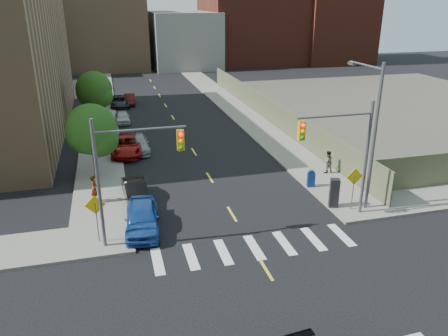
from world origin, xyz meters
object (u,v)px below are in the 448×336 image
parked_car_white (122,117)px  payphone (334,193)px  parked_car_red (127,145)px  parked_car_grey (119,101)px  pedestrian_east (328,162)px  parked_car_black (136,191)px  mailbox (311,179)px  parked_car_blue (142,217)px  parked_car_silver (137,144)px  pedestrian_west (94,189)px  parked_car_maroon (130,99)px

parked_car_white → payphone: (11.75, -24.01, 0.45)m
parked_car_red → parked_car_grey: parked_car_red is taller
parked_car_white → payphone: 26.74m
parked_car_red → parked_car_white: (0.05, 10.13, -0.12)m
parked_car_grey → pedestrian_east: bearing=-63.1°
parked_car_black → payphone: (11.80, -4.36, 0.42)m
mailbox → payphone: (-0.00, -3.22, 0.34)m
parked_car_blue → parked_car_red: parked_car_blue is taller
parked_car_grey → mailbox: 30.70m
parked_car_silver → mailbox: 15.58m
pedestrian_west → parked_car_blue: bearing=-143.7°
parked_car_grey → mailbox: mailbox is taller
parked_car_black → parked_car_grey: 27.21m
parked_car_blue → parked_car_maroon: (1.22, 32.26, -0.17)m
parked_car_maroon → parked_car_grey: bearing=-139.9°
parked_car_black → parked_car_red: (0.00, 9.53, 0.09)m
parked_car_white → payphone: bearing=-64.2°
parked_car_red → parked_car_silver: 0.99m
parked_car_black → pedestrian_east: (14.10, 0.95, 0.33)m
parked_car_maroon → payphone: payphone is taller
parked_car_red → pedestrian_east: pedestrian_east is taller
parked_car_white → mailbox: mailbox is taller
parked_car_red → parked_car_grey: bearing=95.7°
parked_car_blue → parked_car_white: bearing=94.9°
parked_car_maroon → mailbox: 31.18m
pedestrian_east → parked_car_black: bearing=1.1°
parked_car_blue → pedestrian_west: bearing=126.7°
parked_car_black → parked_car_maroon: (1.30, 28.22, -0.03)m
parked_car_maroon → parked_car_grey: 1.65m
parked_car_blue → parked_car_grey: (-0.08, 31.25, -0.13)m
parked_car_black → parked_car_maroon: parked_car_black is taller
parked_car_black → parked_car_red: bearing=85.4°
parked_car_white → parked_car_silver: bearing=-85.4°
parked_car_silver → mailbox: size_ratio=3.82×
parked_car_maroon → pedestrian_west: bearing=-95.6°
parked_car_maroon → parked_car_black: bearing=-90.5°
mailbox → pedestrian_east: bearing=53.8°
parked_car_white → pedestrian_west: bearing=-97.8°
parked_car_maroon → parked_car_silver: bearing=-89.2°
parked_car_maroon → pedestrian_east: bearing=-62.7°
parked_car_maroon → payphone: bearing=-70.0°
parked_car_black → parked_car_silver: bearing=80.3°
parked_car_blue → payphone: payphone is taller
parked_car_maroon → pedestrian_east: (12.80, -27.27, 0.37)m
parked_car_grey → parked_car_red: bearing=-91.3°
parked_car_silver → mailbox: (10.92, -11.11, 0.07)m
parked_car_red → parked_car_grey: (0.00, 17.68, -0.09)m
parked_car_red → parked_car_white: size_ratio=1.46×
parked_car_red → mailbox: bearing=-36.4°
parked_car_blue → parked_car_black: parked_car_blue is taller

